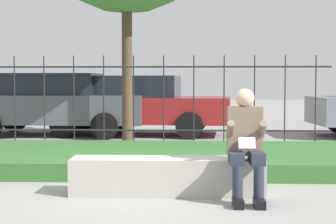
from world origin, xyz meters
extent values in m
plane|color=gray|center=(0.00, 0.00, 0.00)|extent=(60.00, 60.00, 0.00)
cube|color=#ADA89E|center=(0.23, 0.00, 0.21)|extent=(2.21, 0.47, 0.42)
cube|color=gray|center=(0.23, 0.00, 0.04)|extent=(2.12, 0.43, 0.08)
cube|color=black|center=(0.98, -0.63, 0.04)|extent=(0.11, 0.26, 0.09)
cylinder|color=#282D3D|center=(0.98, -0.57, 0.26)|extent=(0.11, 0.11, 0.33)
cube|color=#282D3D|center=(0.98, -0.36, 0.48)|extent=(0.15, 0.42, 0.13)
cube|color=black|center=(1.20, -0.63, 0.04)|extent=(0.11, 0.26, 0.09)
cylinder|color=#282D3D|center=(1.20, -0.57, 0.26)|extent=(0.11, 0.11, 0.33)
cube|color=#282D3D|center=(1.20, -0.36, 0.48)|extent=(0.15, 0.42, 0.13)
cube|color=#7A6651|center=(1.09, -0.15, 0.75)|extent=(0.38, 0.24, 0.54)
sphere|color=#DBB293|center=(1.09, -0.17, 1.12)|extent=(0.21, 0.21, 0.21)
cylinder|color=#7A6651|center=(0.92, -0.31, 0.77)|extent=(0.08, 0.29, 0.24)
cylinder|color=#7A6651|center=(1.27, -0.31, 0.77)|extent=(0.08, 0.29, 0.24)
cube|color=beige|center=(1.09, -0.41, 0.64)|extent=(0.18, 0.09, 0.13)
cube|color=#33662D|center=(0.00, 2.09, 0.12)|extent=(8.27, 2.78, 0.24)
cylinder|color=#232326|center=(0.00, 4.20, 0.35)|extent=(6.27, 0.03, 0.03)
cylinder|color=#232326|center=(0.00, 4.20, 1.56)|extent=(6.27, 0.03, 0.03)
cylinder|color=#232326|center=(-2.85, 4.20, 0.88)|extent=(0.02, 0.02, 1.77)
cylinder|color=#232326|center=(-2.28, 4.20, 0.88)|extent=(0.02, 0.02, 1.77)
cylinder|color=#232326|center=(-1.71, 4.20, 0.88)|extent=(0.02, 0.02, 1.77)
cylinder|color=#232326|center=(-1.14, 4.20, 0.88)|extent=(0.02, 0.02, 1.77)
cylinder|color=#232326|center=(-0.57, 4.20, 0.88)|extent=(0.02, 0.02, 1.77)
cylinder|color=#232326|center=(0.00, 4.20, 0.88)|extent=(0.02, 0.02, 1.77)
cylinder|color=#232326|center=(0.57, 4.20, 0.88)|extent=(0.02, 0.02, 1.77)
cylinder|color=#232326|center=(1.14, 4.20, 0.88)|extent=(0.02, 0.02, 1.77)
cylinder|color=#232326|center=(1.71, 4.20, 0.88)|extent=(0.02, 0.02, 1.77)
cylinder|color=#232326|center=(2.28, 4.20, 0.88)|extent=(0.02, 0.02, 1.77)
cylinder|color=#232326|center=(2.85, 4.20, 0.88)|extent=(0.02, 0.02, 1.77)
cube|color=#4C5156|center=(-2.65, 6.71, 0.63)|extent=(4.26, 1.86, 0.66)
cube|color=black|center=(-2.82, 6.71, 1.21)|extent=(2.36, 1.60, 0.50)
cylinder|color=black|center=(-1.37, 5.82, 0.30)|extent=(0.60, 0.22, 0.60)
cylinder|color=black|center=(-1.32, 7.53, 0.30)|extent=(0.60, 0.22, 0.60)
cylinder|color=black|center=(-3.93, 7.60, 0.30)|extent=(0.60, 0.22, 0.60)
cube|color=maroon|center=(-0.86, 6.89, 0.60)|extent=(4.74, 2.12, 0.60)
cube|color=black|center=(-1.05, 6.91, 1.15)|extent=(2.66, 1.74, 0.50)
cylinder|color=black|center=(0.49, 5.92, 0.30)|extent=(0.62, 0.25, 0.61)
cylinder|color=black|center=(0.63, 7.63, 0.30)|extent=(0.62, 0.25, 0.61)
cylinder|color=black|center=(-2.36, 6.15, 0.30)|extent=(0.62, 0.25, 0.61)
cylinder|color=black|center=(-2.22, 7.86, 0.30)|extent=(0.62, 0.25, 0.61)
cylinder|color=#4C3D28|center=(-0.80, 5.21, 1.79)|extent=(0.22, 0.22, 3.58)
camera|label=1|loc=(0.47, -6.38, 1.32)|focal=60.00mm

